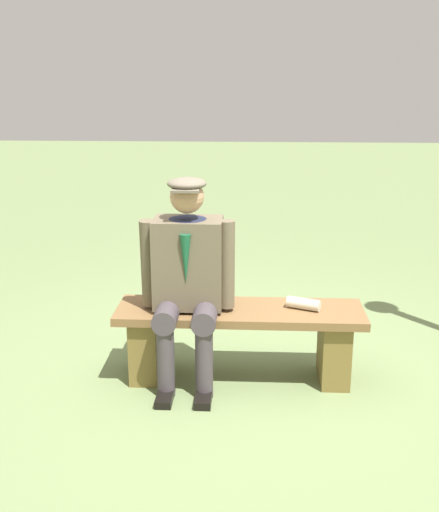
% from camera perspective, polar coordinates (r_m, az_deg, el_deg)
% --- Properties ---
extents(ground_plane, '(30.00, 30.00, 0.00)m').
position_cam_1_polar(ground_plane, '(4.28, 1.80, -10.81)').
color(ground_plane, '#6C804F').
extents(bench, '(1.59, 0.45, 0.48)m').
position_cam_1_polar(bench, '(4.15, 1.84, -6.99)').
color(bench, brown).
rests_on(bench, ground).
extents(seated_man, '(0.60, 0.61, 1.33)m').
position_cam_1_polar(seated_man, '(3.96, -2.91, -1.48)').
color(seated_man, brown).
rests_on(seated_man, ground).
extents(rolled_magazine, '(0.23, 0.15, 0.07)m').
position_cam_1_polar(rolled_magazine, '(4.09, 7.59, -4.30)').
color(rolled_magazine, beige).
rests_on(rolled_magazine, bench).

